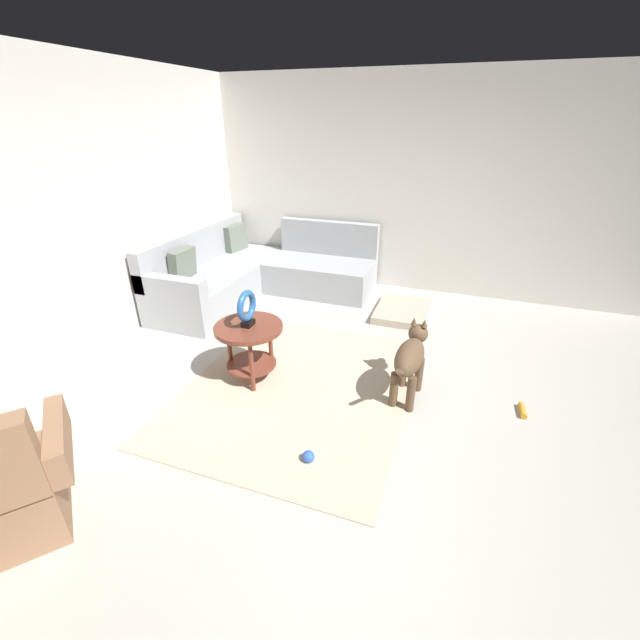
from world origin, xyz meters
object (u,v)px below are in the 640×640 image
Objects in this scene: dog_bed_mat at (402,311)px; dog_toy_rope at (522,410)px; side_table at (249,338)px; dog at (410,357)px; sectional_couch at (258,274)px; dog_toy_ball at (308,457)px; torus_sculpture at (247,308)px.

dog_toy_rope is at bearing -141.42° from dog_bed_mat.
side_table is 0.71× the size of dog.
dog reaches higher than dog_bed_mat.
sectional_couch reaches higher than dog.
dog is 1.00m from dog_toy_rope.
dog_toy_ball is 1.81m from dog_toy_rope.
side_table is 1.23m from dog_toy_ball.
dog_toy_ball is at bearing -112.91° from dog.
sectional_couch is 2.02m from side_table.
torus_sculpture reaches higher than dog_toy_rope.
dog_bed_mat is at bearing 105.35° from dog.
sectional_couch is 6.90× the size of torus_sculpture.
dog_toy_rope is at bearing -83.22° from side_table.
dog reaches higher than side_table.
side_table is 0.75× the size of dog_bed_mat.
dog_toy_ball is at bearing 126.37° from dog_toy_rope.
side_table is at bearing 149.38° from dog_bed_mat.
dog_bed_mat is (-0.01, -1.94, -0.24)m from sectional_couch.
dog_bed_mat is at bearing -4.83° from dog_toy_ball.
sectional_couch is at bearing 25.29° from side_table.
sectional_couch is 3.15m from dog_toy_ball.
torus_sculpture is at bearing -104.04° from side_table.
torus_sculpture is (-1.83, -0.86, 0.42)m from sectional_couch.
dog_bed_mat is (1.82, -1.08, -0.67)m from torus_sculpture.
dog is at bearing -81.34° from torus_sculpture.
dog_bed_mat is 9.17× the size of dog_toy_ball.
side_table is 3.47× the size of dog_toy_rope.
side_table is at bearing 75.96° from torus_sculpture.
side_table is 2.15m from dog_bed_mat.
dog_toy_ball is at bearing -146.76° from sectional_couch.
dog_toy_rope is (-1.55, -1.23, -0.02)m from dog_bed_mat.
dog_toy_ball is at bearing 175.17° from dog_bed_mat.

